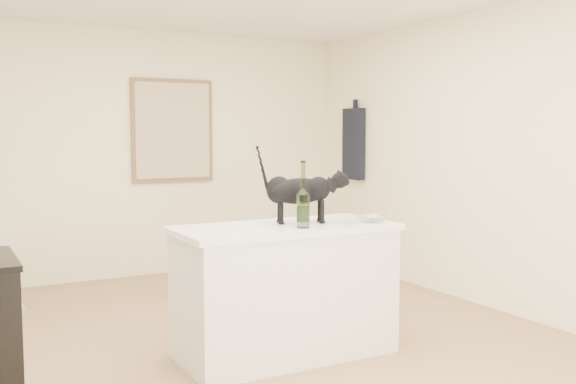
% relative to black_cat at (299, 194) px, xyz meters
% --- Properties ---
extents(floor, '(5.50, 5.50, 0.00)m').
position_rel_black_cat_xyz_m(floor, '(-0.24, 0.16, -1.10)').
color(floor, '#987051').
rests_on(floor, ground).
extents(wall_back, '(4.50, 0.00, 4.50)m').
position_rel_black_cat_xyz_m(wall_back, '(-0.24, 2.91, 0.20)').
color(wall_back, '#FFF1C5').
rests_on(wall_back, ground).
extents(wall_right, '(0.00, 5.50, 5.50)m').
position_rel_black_cat_xyz_m(wall_right, '(2.01, 0.16, 0.20)').
color(wall_right, '#FFF1C5').
rests_on(wall_right, ground).
extents(island_base, '(1.44, 0.67, 0.86)m').
position_rel_black_cat_xyz_m(island_base, '(-0.14, -0.04, -0.67)').
color(island_base, white).
rests_on(island_base, floor).
extents(island_top, '(1.50, 0.70, 0.04)m').
position_rel_black_cat_xyz_m(island_top, '(-0.14, -0.04, -0.22)').
color(island_top, white).
rests_on(island_top, island_base).
extents(artwork_frame, '(0.90, 0.03, 1.10)m').
position_rel_black_cat_xyz_m(artwork_frame, '(0.06, 2.88, 0.45)').
color(artwork_frame, brown).
rests_on(artwork_frame, wall_back).
extents(artwork_canvas, '(0.82, 0.00, 1.02)m').
position_rel_black_cat_xyz_m(artwork_canvas, '(0.06, 2.86, 0.45)').
color(artwork_canvas, beige).
rests_on(artwork_canvas, wall_back).
extents(hanging_garment, '(0.08, 0.34, 0.80)m').
position_rel_black_cat_xyz_m(hanging_garment, '(1.95, 2.21, 0.30)').
color(hanging_garment, black).
rests_on(hanging_garment, wall_right).
extents(black_cat, '(0.60, 0.35, 0.40)m').
position_rel_black_cat_xyz_m(black_cat, '(0.00, 0.00, 0.00)').
color(black_cat, black).
rests_on(black_cat, island_top).
extents(wine_bottle, '(0.11, 0.11, 0.39)m').
position_rel_black_cat_xyz_m(wine_bottle, '(-0.09, -0.21, -0.00)').
color(wine_bottle, '#366026').
rests_on(wine_bottle, island_top).
extents(glass_bowl, '(0.20, 0.20, 0.05)m').
position_rel_black_cat_xyz_m(glass_bowl, '(0.46, -0.22, -0.18)').
color(glass_bowl, white).
rests_on(glass_bowl, island_top).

